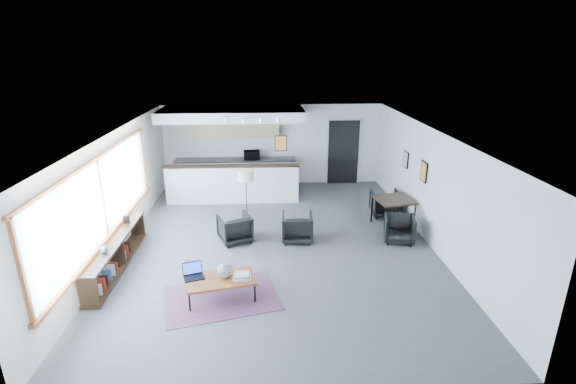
{
  "coord_description": "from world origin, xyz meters",
  "views": [
    {
      "loc": [
        -0.2,
        -8.79,
        4.31
      ],
      "look_at": [
        0.28,
        0.4,
        1.1
      ],
      "focal_mm": 26.0,
      "sensor_mm": 36.0,
      "label": 1
    }
  ],
  "objects_px": {
    "armchair_left": "(235,227)",
    "microwave": "(252,154)",
    "dining_chair_near": "(399,230)",
    "book_stack": "(242,276)",
    "floor_lamp": "(246,177)",
    "laptop": "(193,273)",
    "ceramic_pot": "(225,270)",
    "coffee_table": "(221,280)",
    "armchair_right": "(297,226)",
    "dining_table": "(394,202)",
    "dining_chair_far": "(385,204)"
  },
  "relations": [
    {
      "from": "armchair_left",
      "to": "microwave",
      "type": "distance_m",
      "value": 4.1
    },
    {
      "from": "armchair_left",
      "to": "dining_chair_near",
      "type": "xyz_separation_m",
      "value": [
        3.82,
        -0.21,
        -0.07
      ]
    },
    {
      "from": "book_stack",
      "to": "floor_lamp",
      "type": "distance_m",
      "value": 3.52
    },
    {
      "from": "laptop",
      "to": "ceramic_pot",
      "type": "height_order",
      "value": "ceramic_pot"
    },
    {
      "from": "floor_lamp",
      "to": "microwave",
      "type": "height_order",
      "value": "floor_lamp"
    },
    {
      "from": "coffee_table",
      "to": "book_stack",
      "type": "distance_m",
      "value": 0.39
    },
    {
      "from": "armchair_right",
      "to": "floor_lamp",
      "type": "height_order",
      "value": "floor_lamp"
    },
    {
      "from": "laptop",
      "to": "book_stack",
      "type": "xyz_separation_m",
      "value": [
        0.88,
        -0.11,
        -0.03
      ]
    },
    {
      "from": "microwave",
      "to": "floor_lamp",
      "type": "bearing_deg",
      "value": -96.93
    },
    {
      "from": "armchair_left",
      "to": "floor_lamp",
      "type": "bearing_deg",
      "value": -124.24
    },
    {
      "from": "ceramic_pot",
      "to": "book_stack",
      "type": "distance_m",
      "value": 0.32
    },
    {
      "from": "coffee_table",
      "to": "microwave",
      "type": "relative_size",
      "value": 2.71
    },
    {
      "from": "armchair_left",
      "to": "dining_table",
      "type": "bearing_deg",
      "value": 167.61
    },
    {
      "from": "laptop",
      "to": "dining_chair_far",
      "type": "bearing_deg",
      "value": 20.45
    },
    {
      "from": "armchair_left",
      "to": "dining_chair_near",
      "type": "relative_size",
      "value": 1.23
    },
    {
      "from": "floor_lamp",
      "to": "dining_table",
      "type": "distance_m",
      "value": 3.74
    },
    {
      "from": "ceramic_pot",
      "to": "book_stack",
      "type": "xyz_separation_m",
      "value": [
        0.3,
        -0.05,
        -0.09
      ]
    },
    {
      "from": "ceramic_pot",
      "to": "dining_chair_near",
      "type": "bearing_deg",
      "value": 28.57
    },
    {
      "from": "ceramic_pot",
      "to": "dining_chair_far",
      "type": "xyz_separation_m",
      "value": [
        3.94,
        3.7,
        -0.22
      ]
    },
    {
      "from": "armchair_right",
      "to": "book_stack",
      "type": "bearing_deg",
      "value": 66.3
    },
    {
      "from": "floor_lamp",
      "to": "dining_chair_near",
      "type": "bearing_deg",
      "value": -19.8
    },
    {
      "from": "coffee_table",
      "to": "dining_table",
      "type": "xyz_separation_m",
      "value": [
        4.01,
        3.0,
        0.3
      ]
    },
    {
      "from": "ceramic_pot",
      "to": "laptop",
      "type": "bearing_deg",
      "value": 174.07
    },
    {
      "from": "ceramic_pot",
      "to": "dining_chair_near",
      "type": "distance_m",
      "value": 4.37
    },
    {
      "from": "laptop",
      "to": "book_stack",
      "type": "height_order",
      "value": "laptop"
    },
    {
      "from": "dining_chair_far",
      "to": "book_stack",
      "type": "bearing_deg",
      "value": 47.97
    },
    {
      "from": "book_stack",
      "to": "dining_chair_far",
      "type": "height_order",
      "value": "dining_chair_far"
    },
    {
      "from": "laptop",
      "to": "armchair_left",
      "type": "distance_m",
      "value": 2.32
    },
    {
      "from": "laptop",
      "to": "dining_chair_near",
      "type": "height_order",
      "value": "laptop"
    },
    {
      "from": "armchair_right",
      "to": "laptop",
      "type": "bearing_deg",
      "value": 50.07
    },
    {
      "from": "floor_lamp",
      "to": "dining_chair_near",
      "type": "distance_m",
      "value": 3.92
    },
    {
      "from": "coffee_table",
      "to": "dining_table",
      "type": "height_order",
      "value": "dining_table"
    },
    {
      "from": "book_stack",
      "to": "dining_chair_far",
      "type": "distance_m",
      "value": 5.22
    },
    {
      "from": "dining_chair_near",
      "to": "microwave",
      "type": "xyz_separation_m",
      "value": [
        -3.53,
        4.24,
        0.8
      ]
    },
    {
      "from": "book_stack",
      "to": "microwave",
      "type": "bearing_deg",
      "value": 90.02
    },
    {
      "from": "coffee_table",
      "to": "armchair_right",
      "type": "height_order",
      "value": "armchair_right"
    },
    {
      "from": "coffee_table",
      "to": "floor_lamp",
      "type": "bearing_deg",
      "value": 73.0
    },
    {
      "from": "book_stack",
      "to": "armchair_left",
      "type": "bearing_deg",
      "value": 97.05
    },
    {
      "from": "ceramic_pot",
      "to": "dining_table",
      "type": "distance_m",
      "value": 4.92
    },
    {
      "from": "book_stack",
      "to": "ceramic_pot",
      "type": "bearing_deg",
      "value": 170.54
    },
    {
      "from": "dining_chair_far",
      "to": "microwave",
      "type": "bearing_deg",
      "value": -33.77
    },
    {
      "from": "dining_table",
      "to": "dining_chair_far",
      "type": "xyz_separation_m",
      "value": [
        0.01,
        0.74,
        -0.35
      ]
    },
    {
      "from": "ceramic_pot",
      "to": "dining_chair_far",
      "type": "bearing_deg",
      "value": 43.21
    },
    {
      "from": "coffee_table",
      "to": "dining_chair_far",
      "type": "relative_size",
      "value": 2.11
    },
    {
      "from": "coffee_table",
      "to": "ceramic_pot",
      "type": "height_order",
      "value": "ceramic_pot"
    },
    {
      "from": "dining_chair_near",
      "to": "book_stack",
      "type": "bearing_deg",
      "value": -136.11
    },
    {
      "from": "dining_chair_far",
      "to": "dining_chair_near",
      "type": "bearing_deg",
      "value": 88.41
    },
    {
      "from": "book_stack",
      "to": "dining_chair_far",
      "type": "bearing_deg",
      "value": 45.91
    },
    {
      "from": "armchair_right",
      "to": "dining_chair_far",
      "type": "relative_size",
      "value": 1.14
    },
    {
      "from": "armchair_right",
      "to": "dining_chair_near",
      "type": "xyz_separation_m",
      "value": [
        2.37,
        -0.18,
        -0.07
      ]
    }
  ]
}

